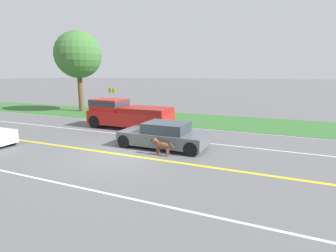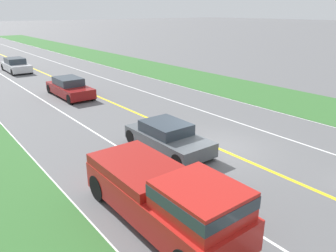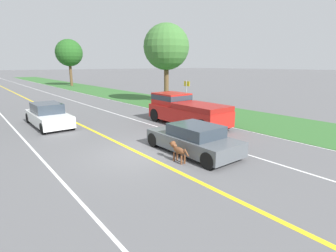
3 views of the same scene
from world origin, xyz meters
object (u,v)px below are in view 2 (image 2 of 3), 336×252
at_px(dog, 183,131).
at_px(car_trailing_near, 70,88).
at_px(pickup_truck, 167,196).
at_px(car_trailing_mid, 16,65).
at_px(ego_car, 168,137).

bearing_deg(dog, car_trailing_near, -82.45).
distance_m(dog, pickup_truck, 6.58).
distance_m(pickup_truck, car_trailing_near, 16.64).
distance_m(dog, car_trailing_mid, 24.53).
xyz_separation_m(car_trailing_near, car_trailing_mid, (0.35, -12.96, 0.01)).
bearing_deg(pickup_truck, car_trailing_mid, -96.54).
xyz_separation_m(pickup_truck, car_trailing_mid, (-3.35, -29.18, -0.33)).
bearing_deg(car_trailing_near, car_trailing_mid, -88.44).
bearing_deg(car_trailing_near, pickup_truck, 77.15).
bearing_deg(dog, pickup_truck, 48.68).
bearing_deg(pickup_truck, ego_car, -128.17).
bearing_deg(dog, car_trailing_mid, -83.97).
bearing_deg(ego_car, car_trailing_mid, -89.95).
bearing_deg(car_trailing_mid, car_trailing_near, 91.56).
relative_size(ego_car, pickup_truck, 0.76).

